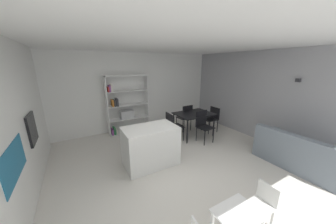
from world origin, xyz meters
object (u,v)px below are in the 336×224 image
object	(u,v)px
sofa	(299,155)
dining_chair_island_side	(172,124)
child_table	(238,217)
dining_chair_far	(186,116)
dining_chair_window_side	(212,117)
kitchen_island	(151,146)
dining_chair_near	(203,124)
child_chair_right	(263,203)
open_bookshelf	(125,108)
built_in_oven	(32,129)
dining_table	(194,115)

from	to	relation	value
sofa	dining_chair_island_side	bearing A→B (deg)	34.89
child_table	dining_chair_far	size ratio (longest dim) A/B	0.62
dining_chair_window_side	sofa	xyz separation A→B (m)	(0.21, -2.59, -0.22)
kitchen_island	dining_chair_window_side	bearing A→B (deg)	17.24
dining_chair_near	dining_chair_window_side	bearing A→B (deg)	27.52
child_table	child_chair_right	distance (m)	0.54
dining_chair_island_side	dining_chair_window_side	xyz separation A→B (m)	(1.60, -0.01, -0.01)
dining_chair_near	open_bookshelf	bearing A→B (deg)	132.59
dining_chair_window_side	child_table	bearing A→B (deg)	-38.27
built_in_oven	dining_chair_island_side	size ratio (longest dim) A/B	0.64
dining_table	dining_chair_island_side	world-z (taller)	dining_chair_island_side
dining_chair_window_side	dining_chair_far	bearing A→B (deg)	-119.82
kitchen_island	dining_chair_window_side	xyz separation A→B (m)	(2.69, 0.84, 0.05)
child_chair_right	dining_chair_island_side	bearing A→B (deg)	175.35
open_bookshelf	child_table	bearing A→B (deg)	-87.50
dining_table	dining_chair_far	xyz separation A→B (m)	(0.01, 0.46, -0.14)
dining_chair_far	sofa	size ratio (longest dim) A/B	0.55
child_table	dining_chair_near	world-z (taller)	dining_chair_near
dining_chair_near	sofa	distance (m)	2.37
child_table	dining_chair_window_side	xyz separation A→B (m)	(2.45, 3.05, 0.14)
dining_chair_window_side	dining_chair_near	xyz separation A→B (m)	(-0.80, -0.47, 0.04)
dining_chair_far	dining_chair_island_side	world-z (taller)	dining_chair_far
dining_chair_far	dining_chair_near	distance (m)	0.93
sofa	open_bookshelf	bearing A→B (deg)	35.87
built_in_oven	child_chair_right	world-z (taller)	built_in_oven
dining_chair_far	dining_chair_near	bearing A→B (deg)	86.07
child_table	dining_chair_far	world-z (taller)	dining_chair_far
child_table	dining_table	xyz separation A→B (m)	(1.65, 3.05, 0.31)
dining_chair_far	built_in_oven	bearing A→B (deg)	7.55
child_chair_right	dining_table	xyz separation A→B (m)	(1.11, 3.05, 0.34)
dining_chair_window_side	child_chair_right	bearing A→B (deg)	-31.51
kitchen_island	open_bookshelf	xyz separation A→B (m)	(0.05, 2.19, 0.42)
child_chair_right	dining_chair_far	distance (m)	3.69
dining_chair_window_side	sofa	world-z (taller)	dining_chair_window_side
child_table	child_chair_right	xyz separation A→B (m)	(0.54, -0.00, -0.03)
built_in_oven	open_bookshelf	bearing A→B (deg)	37.24
child_table	dining_table	size ratio (longest dim) A/B	0.49
dining_chair_far	dining_chair_island_side	xyz separation A→B (m)	(-0.81, -0.46, -0.03)
built_in_oven	child_chair_right	distance (m)	4.08
kitchen_island	dining_chair_window_side	size ratio (longest dim) A/B	1.42
sofa	dining_chair_far	bearing A→B (deg)	18.16
open_bookshelf	dining_chair_window_side	xyz separation A→B (m)	(2.65, -1.36, -0.37)
built_in_oven	dining_chair_window_side	xyz separation A→B (m)	(4.84, 0.31, -0.61)
built_in_oven	dining_chair_near	xyz separation A→B (m)	(4.04, -0.16, -0.57)
open_bookshelf	dining_table	bearing A→B (deg)	-36.32
dining_chair_near	sofa	bearing A→B (deg)	-67.16
open_bookshelf	dining_chair_window_side	world-z (taller)	open_bookshelf
dining_chair_far	child_table	bearing A→B (deg)	61.39
built_in_oven	dining_chair_near	size ratio (longest dim) A/B	0.60
open_bookshelf	dining_chair_far	distance (m)	2.08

